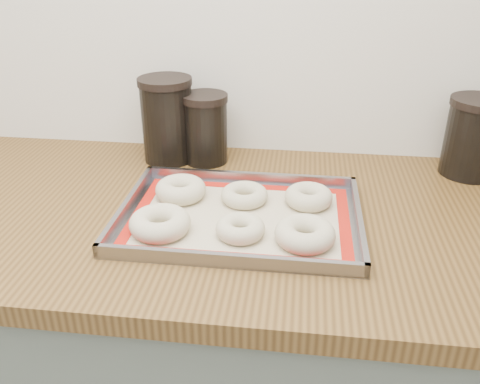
# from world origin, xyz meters

# --- Properties ---
(cabinet) EXTENTS (3.00, 0.65, 0.86)m
(cabinet) POSITION_xyz_m (0.00, 1.68, 0.43)
(cabinet) COLOR #596155
(cabinet) RESTS_ON floor
(countertop) EXTENTS (3.06, 0.68, 0.04)m
(countertop) POSITION_xyz_m (0.00, 1.68, 0.88)
(countertop) COLOR brown
(countertop) RESTS_ON cabinet
(baking_tray) EXTENTS (0.46, 0.33, 0.03)m
(baking_tray) POSITION_xyz_m (-0.10, 1.63, 0.91)
(baking_tray) COLOR gray
(baking_tray) RESTS_ON countertop
(baking_mat) EXTENTS (0.42, 0.29, 0.00)m
(baking_mat) POSITION_xyz_m (-0.10, 1.63, 0.90)
(baking_mat) COLOR #C6B793
(baking_mat) RESTS_ON baking_tray
(bagel_front_left) EXTENTS (0.12, 0.12, 0.04)m
(bagel_front_left) POSITION_xyz_m (-0.24, 1.56, 0.92)
(bagel_front_left) COLOR beige
(bagel_front_left) RESTS_ON baking_mat
(bagel_front_mid) EXTENTS (0.10, 0.10, 0.03)m
(bagel_front_mid) POSITION_xyz_m (-0.10, 1.57, 0.92)
(bagel_front_mid) COLOR beige
(bagel_front_mid) RESTS_ON baking_mat
(bagel_front_right) EXTENTS (0.12, 0.12, 0.04)m
(bagel_front_right) POSITION_xyz_m (0.02, 1.56, 0.92)
(bagel_front_right) COLOR beige
(bagel_front_right) RESTS_ON baking_mat
(bagel_back_left) EXTENTS (0.12, 0.12, 0.04)m
(bagel_back_left) POSITION_xyz_m (-0.24, 1.70, 0.92)
(bagel_back_left) COLOR beige
(bagel_back_left) RESTS_ON baking_mat
(bagel_back_mid) EXTENTS (0.12, 0.12, 0.03)m
(bagel_back_mid) POSITION_xyz_m (-0.10, 1.70, 0.92)
(bagel_back_mid) COLOR beige
(bagel_back_mid) RESTS_ON baking_mat
(bagel_back_right) EXTENTS (0.11, 0.11, 0.04)m
(bagel_back_right) POSITION_xyz_m (0.03, 1.70, 0.92)
(bagel_back_right) COLOR beige
(bagel_back_right) RESTS_ON baking_mat
(canister_left) EXTENTS (0.13, 0.13, 0.20)m
(canister_left) POSITION_xyz_m (-0.31, 1.91, 1.00)
(canister_left) COLOR black
(canister_left) RESTS_ON countertop
(canister_mid) EXTENTS (0.11, 0.11, 0.17)m
(canister_mid) POSITION_xyz_m (-0.22, 1.91, 0.98)
(canister_mid) COLOR black
(canister_mid) RESTS_ON countertop
(canister_right) EXTENTS (0.13, 0.13, 0.18)m
(canister_right) POSITION_xyz_m (0.39, 1.91, 0.99)
(canister_right) COLOR black
(canister_right) RESTS_ON countertop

